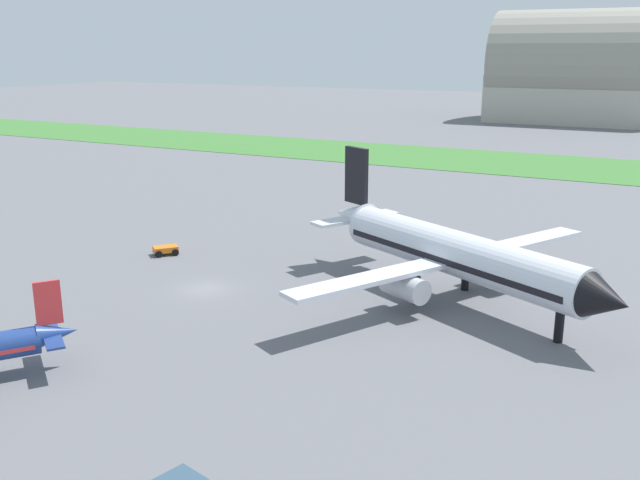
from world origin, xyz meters
TOP-DOWN VIEW (x-y plane):
  - ground_plane at (0.00, 0.00)m, footprint 600.00×600.00m
  - grass_taxiway_strip at (0.00, 83.40)m, footprint 360.00×28.00m
  - airplane_midfield_jet at (19.84, 7.28)m, footprint 29.72×29.81m
  - baggage_cart_midfield at (-10.01, 6.75)m, footprint 2.87×2.95m
  - hangar_distant at (6.11, 167.51)m, footprint 46.95×30.13m

SIDE VIEW (x-z plane):
  - ground_plane at x=0.00m, z-range 0.00..0.00m
  - grass_taxiway_strip at x=0.00m, z-range 0.00..0.08m
  - baggage_cart_midfield at x=-10.01m, z-range 0.12..1.02m
  - airplane_midfield_jet at x=19.84m, z-range -1.59..9.81m
  - hangar_distant at x=6.11m, z-range -2.24..28.89m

